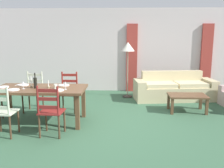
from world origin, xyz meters
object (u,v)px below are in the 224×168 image
Objects in this scene: wine_glass_near_left at (23,84)px; coffee_table at (187,97)px; dining_chair_far_right at (69,92)px; wine_glass_near_right at (65,84)px; dining_chair_near_left at (2,111)px; dining_table at (40,92)px; dining_chair_near_right at (51,111)px; wine_bottle at (35,83)px; dining_chair_far_left at (34,92)px; couch at (174,89)px; standing_lamp at (128,50)px; coffee_cup_primary at (55,86)px.

wine_glass_near_left reaches higher than coffee_table.
dining_chair_far_right is 5.96× the size of wine_glass_near_right.
dining_chair_near_left is at bearing -101.64° from wine_glass_near_left.
dining_table is 0.86m from dining_chair_near_right.
dining_chair_near_left is 3.04× the size of wine_bottle.
dining_table is 11.80× the size of wine_glass_near_right.
wine_bottle is (0.36, -0.83, 0.39)m from dining_chair_far_left.
dining_table is at bearing -61.15° from dining_chair_far_left.
dining_chair_near_left is 4.66m from couch.
couch reaches higher than coffee_table.
wine_glass_near_right is at bearing 76.22° from dining_chair_near_right.
dining_chair_near_left is 0.91m from wine_bottle.
wine_glass_near_left is (-0.30, -0.12, 0.20)m from dining_table.
dining_chair_near_left is at bearing -175.77° from dining_chair_near_right.
standing_lamp is (1.95, 2.32, 0.54)m from wine_bottle.
dining_chair_far_left reaches higher than coffee_table.
wine_bottle is 3.08m from standing_lamp.
dining_table is 1.16× the size of standing_lamp.
wine_glass_near_left is 1.00× the size of wine_glass_near_right.
couch is 1.22m from coffee_table.
coffee_table is (3.29, 0.88, -0.31)m from dining_table.
dining_chair_near_right is at bearing 4.23° from dining_chair_near_left.
dining_chair_far_left reaches higher than couch.
dining_chair_near_left reaches higher than dining_table.
couch is (3.29, 2.14, -0.58)m from wine_bottle.
dining_chair_far_right is 1.05m from wine_bottle.
wine_glass_near_right reaches higher than dining_table.
dining_chair_far_left is at bearing -160.24° from couch.
coffee_cup_primary reaches higher than coffee_table.
dining_chair_near_left and dining_chair_far_left have the same top height.
wine_bottle is 0.35× the size of coffee_table.
coffee_cup_primary is at bearing -162.35° from coffee_table.
standing_lamp is (1.45, 1.49, 0.93)m from dining_chair_far_right.
dining_chair_far_right is at bearing 98.76° from wine_glass_near_right.
dining_chair_far_left is at bearing 137.65° from wine_glass_near_right.
couch is at bearing 93.47° from coffee_table.
dining_table is 0.22m from wine_bottle.
standing_lamp is at bearing 47.81° from wine_glass_near_left.
dining_chair_far_left reaches higher than wine_glass_near_right.
wine_bottle is at bearing -130.00° from standing_lamp.
standing_lamp is at bearing 50.52° from dining_table.
dining_chair_near_right is at bearing -115.78° from standing_lamp.
coffee_table is at bearing 14.96° from dining_table.
dining_chair_far_left is 3.04× the size of wine_bottle.
dining_table is 0.91m from dining_chair_far_left.
wine_bottle is (-0.50, 0.68, 0.39)m from dining_chair_near_right.
dining_table is 0.92m from dining_chair_near_left.
coffee_table is (3.73, 1.67, -0.12)m from dining_chair_near_left.
wine_glass_near_left is at bearing -174.59° from coffee_cup_primary.
dining_chair_far_left is 1.07× the size of coffee_table.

